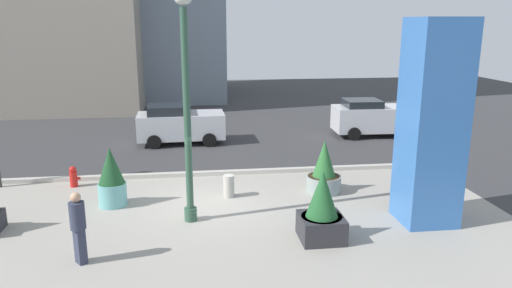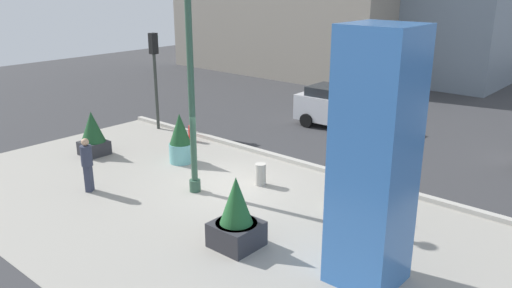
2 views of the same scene
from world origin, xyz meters
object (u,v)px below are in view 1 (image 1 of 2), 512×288
object	(u,v)px
potted_plant_curbside	(322,211)
fire_hydrant	(74,177)
lamp_post	(187,117)
pedestrian_by_curb	(78,224)
art_pillar_blue	(432,124)
car_curb_east	(180,124)
car_far_lane	(372,117)
potted_plant_near_left	(111,178)
concrete_bollard	(229,186)
potted_plant_near_right	(324,172)

from	to	relation	value
potted_plant_curbside	fire_hydrant	size ratio (longest dim) A/B	2.54
lamp_post	pedestrian_by_curb	xyz separation A→B (m)	(-2.59, -2.22, -2.07)
art_pillar_blue	car_curb_east	world-z (taller)	art_pillar_blue
car_far_lane	pedestrian_by_curb	bearing A→B (deg)	-134.28
lamp_post	potted_plant_near_left	size ratio (longest dim) A/B	3.34
lamp_post	car_far_lane	xyz separation A→B (m)	(9.07, 9.74, -2.13)
potted_plant_curbside	pedestrian_by_curb	bearing A→B (deg)	-175.11
concrete_bollard	car_curb_east	bearing A→B (deg)	102.85
potted_plant_near_right	art_pillar_blue	bearing A→B (deg)	-51.27
potted_plant_near_right	car_far_lane	xyz separation A→B (m)	(4.61, 7.85, 0.23)
potted_plant_near_left	car_curb_east	distance (m)	8.14
fire_hydrant	lamp_post	bearing A→B (deg)	-41.02
potted_plant_curbside	fire_hydrant	distance (m)	9.12
art_pillar_blue	pedestrian_by_curb	distance (m)	9.55
lamp_post	pedestrian_by_curb	distance (m)	3.98
potted_plant_near_left	car_curb_east	bearing A→B (deg)	76.41
potted_plant_near_right	fire_hydrant	xyz separation A→B (m)	(-8.51, 1.63, -0.35)
potted_plant_near_right	car_curb_east	distance (m)	9.03
concrete_bollard	art_pillar_blue	bearing A→B (deg)	-26.15
potted_plant_near_right	fire_hydrant	size ratio (longest dim) A/B	2.40
lamp_post	fire_hydrant	world-z (taller)	lamp_post
potted_plant_curbside	pedestrian_by_curb	distance (m)	6.03
car_curb_east	potted_plant_near_left	bearing A→B (deg)	-103.59
potted_plant_curbside	fire_hydrant	bearing A→B (deg)	145.03
fire_hydrant	car_curb_east	bearing A→B (deg)	59.04
art_pillar_blue	concrete_bollard	bearing A→B (deg)	153.85
lamp_post	potted_plant_curbside	size ratio (longest dim) A/B	3.31
lamp_post	car_far_lane	bearing A→B (deg)	47.02
concrete_bollard	car_far_lane	size ratio (longest dim) A/B	0.19
potted_plant_near_left	concrete_bollard	bearing A→B (deg)	4.26
fire_hydrant	concrete_bollard	bearing A→B (deg)	-18.10
pedestrian_by_curb	concrete_bollard	bearing A→B (deg)	46.29
potted_plant_curbside	car_far_lane	xyz separation A→B (m)	(5.66, 11.44, 0.13)
car_far_lane	pedestrian_by_curb	size ratio (longest dim) A/B	2.21
car_far_lane	lamp_post	bearing A→B (deg)	-132.98
car_curb_east	car_far_lane	size ratio (longest dim) A/B	1.04
potted_plant_near_left	potted_plant_near_right	distance (m)	6.89
potted_plant_curbside	car_curb_east	size ratio (longest dim) A/B	0.46
concrete_bollard	car_curb_east	world-z (taller)	car_curb_east
art_pillar_blue	potted_plant_near_right	bearing A→B (deg)	128.73
lamp_post	fire_hydrant	size ratio (longest dim) A/B	8.39
car_curb_east	lamp_post	bearing A→B (deg)	-86.97
lamp_post	potted_plant_curbside	distance (m)	4.43
car_far_lane	potted_plant_near_left	bearing A→B (deg)	-144.41
car_curb_east	car_far_lane	bearing A→B (deg)	1.84
art_pillar_blue	lamp_post	bearing A→B (deg)	172.49
car_far_lane	car_curb_east	bearing A→B (deg)	-178.16
concrete_bollard	pedestrian_by_curb	world-z (taller)	pedestrian_by_curb
potted_plant_near_left	pedestrian_by_curb	world-z (taller)	potted_plant_near_left
art_pillar_blue	car_far_lane	size ratio (longest dim) A/B	1.45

